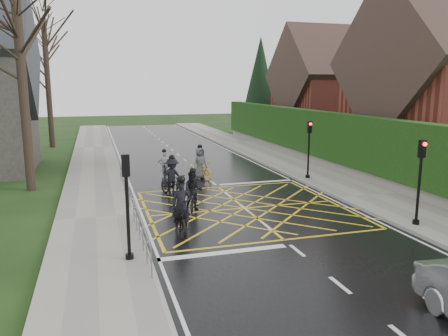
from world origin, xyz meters
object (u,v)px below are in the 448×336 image
cyclist_front (165,168)px  cyclist_lead (200,167)px  cyclist_back (193,194)px  cyclist_mid (172,181)px  cyclist_rear (182,214)px

cyclist_front → cyclist_lead: size_ratio=0.82×
cyclist_back → cyclist_front: bearing=111.3°
cyclist_back → cyclist_mid: cyclist_mid is taller
cyclist_back → cyclist_lead: (1.71, 5.88, -0.01)m
cyclist_front → cyclist_rear: bearing=-83.9°
cyclist_front → cyclist_mid: bearing=-82.2°
cyclist_mid → cyclist_back: bearing=-104.0°
cyclist_back → cyclist_mid: bearing=118.6°
cyclist_rear → cyclist_lead: (2.71, 8.51, 0.00)m
cyclist_rear → cyclist_back: cyclist_rear is taller
cyclist_rear → cyclist_mid: size_ratio=1.03×
cyclist_rear → cyclist_front: cyclist_rear is taller
cyclist_rear → cyclist_mid: (0.60, 5.28, 0.04)m
cyclist_back → cyclist_front: (-0.15, 6.56, -0.06)m
cyclist_mid → cyclist_front: cyclist_mid is taller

